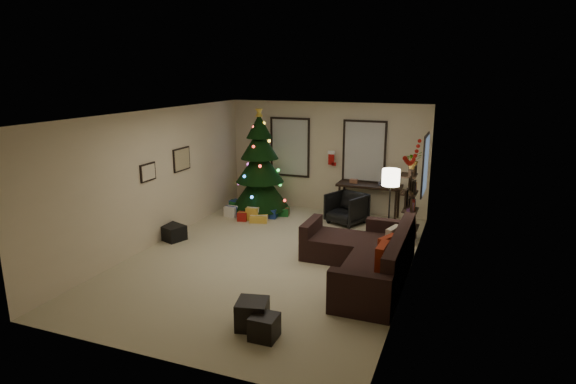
% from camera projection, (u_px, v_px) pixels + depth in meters
% --- Properties ---
extents(floor, '(7.00, 7.00, 0.00)m').
position_uv_depth(floor, '(272.00, 258.00, 8.99)').
color(floor, '#BDB28F').
rests_on(floor, ground).
extents(ceiling, '(7.00, 7.00, 0.00)m').
position_uv_depth(ceiling, '(270.00, 113.00, 8.33)').
color(ceiling, white).
rests_on(ceiling, floor).
extents(wall_back, '(5.00, 0.00, 5.00)m').
position_uv_depth(wall_back, '(326.00, 157.00, 11.83)').
color(wall_back, beige).
rests_on(wall_back, floor).
extents(wall_front, '(5.00, 0.00, 5.00)m').
position_uv_depth(wall_front, '(152.00, 256.00, 5.50)').
color(wall_front, beige).
rests_on(wall_front, floor).
extents(wall_left, '(0.00, 7.00, 7.00)m').
position_uv_depth(wall_left, '(156.00, 178.00, 9.54)').
color(wall_left, beige).
rests_on(wall_left, floor).
extents(wall_right, '(0.00, 7.00, 7.00)m').
position_uv_depth(wall_right, '(412.00, 201.00, 7.79)').
color(wall_right, beige).
rests_on(wall_right, floor).
extents(window_back_left, '(1.05, 0.06, 1.50)m').
position_uv_depth(window_back_left, '(290.00, 147.00, 12.08)').
color(window_back_left, '#728CB2').
rests_on(window_back_left, wall_back).
extents(window_back_right, '(1.05, 0.06, 1.50)m').
position_uv_depth(window_back_right, '(364.00, 152.00, 11.42)').
color(window_back_right, '#728CB2').
rests_on(window_back_right, wall_back).
extents(window_right_wall, '(0.06, 0.90, 1.30)m').
position_uv_depth(window_right_wall, '(426.00, 165.00, 10.07)').
color(window_right_wall, '#728CB2').
rests_on(window_right_wall, wall_right).
extents(christmas_tree, '(1.43, 1.43, 2.65)m').
position_uv_depth(christmas_tree, '(260.00, 169.00, 11.64)').
color(christmas_tree, black).
rests_on(christmas_tree, floor).
extents(presents, '(1.50, 1.01, 0.30)m').
position_uv_depth(presents, '(251.00, 211.00, 11.59)').
color(presents, navy).
rests_on(presents, floor).
extents(sofa, '(1.96, 2.84, 0.89)m').
position_uv_depth(sofa, '(367.00, 259.00, 8.20)').
color(sofa, black).
rests_on(sofa, floor).
extents(pillow_red_a, '(0.15, 0.48, 0.47)m').
position_uv_depth(pillow_red_a, '(382.00, 259.00, 7.27)').
color(pillow_red_a, maroon).
rests_on(pillow_red_a, sofa).
extents(pillow_red_b, '(0.27, 0.43, 0.42)m').
position_uv_depth(pillow_red_b, '(387.00, 248.00, 7.70)').
color(pillow_red_b, maroon).
rests_on(pillow_red_b, sofa).
extents(pillow_cream, '(0.22, 0.41, 0.39)m').
position_uv_depth(pillow_cream, '(393.00, 238.00, 8.21)').
color(pillow_cream, beige).
rests_on(pillow_cream, sofa).
extents(ottoman_near, '(0.49, 0.49, 0.39)m').
position_uv_depth(ottoman_near, '(252.00, 314.00, 6.51)').
color(ottoman_near, black).
rests_on(ottoman_near, floor).
extents(ottoman_far, '(0.35, 0.35, 0.33)m').
position_uv_depth(ottoman_far, '(264.00, 327.00, 6.25)').
color(ottoman_far, black).
rests_on(ottoman_far, floor).
extents(desk, '(1.52, 0.54, 0.82)m').
position_uv_depth(desk, '(369.00, 188.00, 11.33)').
color(desk, black).
rests_on(desk, floor).
extents(desk_chair, '(0.91, 0.88, 0.72)m').
position_uv_depth(desk_chair, '(347.00, 208.00, 10.96)').
color(desk_chair, black).
rests_on(desk_chair, floor).
extents(bookshelf, '(0.30, 0.48, 1.61)m').
position_uv_depth(bookshelf, '(411.00, 205.00, 9.68)').
color(bookshelf, black).
rests_on(bookshelf, floor).
extents(potted_plant, '(0.53, 0.51, 0.45)m').
position_uv_depth(potted_plant, '(414.00, 157.00, 9.28)').
color(potted_plant, '#4C4C4C').
rests_on(potted_plant, bookshelf).
extents(floor_lamp, '(0.34, 0.34, 1.61)m').
position_uv_depth(floor_lamp, '(391.00, 183.00, 9.13)').
color(floor_lamp, black).
rests_on(floor_lamp, floor).
extents(art_map, '(0.04, 0.60, 0.50)m').
position_uv_depth(art_map, '(182.00, 159.00, 10.29)').
color(art_map, black).
rests_on(art_map, wall_left).
extents(art_abstract, '(0.04, 0.45, 0.35)m').
position_uv_depth(art_abstract, '(148.00, 172.00, 9.25)').
color(art_abstract, black).
rests_on(art_abstract, wall_left).
extents(gallery, '(0.03, 1.25, 0.54)m').
position_uv_depth(gallery, '(411.00, 189.00, 7.68)').
color(gallery, black).
rests_on(gallery, wall_right).
extents(garland, '(0.08, 1.90, 0.30)m').
position_uv_depth(garland, '(413.00, 155.00, 7.76)').
color(garland, '#A5140C').
rests_on(garland, wall_right).
extents(stocking_left, '(0.20, 0.05, 0.36)m').
position_uv_depth(stocking_left, '(321.00, 153.00, 11.89)').
color(stocking_left, '#990F0C').
rests_on(stocking_left, wall_back).
extents(stocking_right, '(0.20, 0.05, 0.36)m').
position_uv_depth(stocking_right, '(332.00, 158.00, 11.59)').
color(stocking_right, '#990F0C').
rests_on(stocking_right, wall_back).
extents(storage_bin, '(0.72, 0.59, 0.31)m').
position_uv_depth(storage_bin, '(171.00, 232.00, 9.99)').
color(storage_bin, black).
rests_on(storage_bin, floor).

